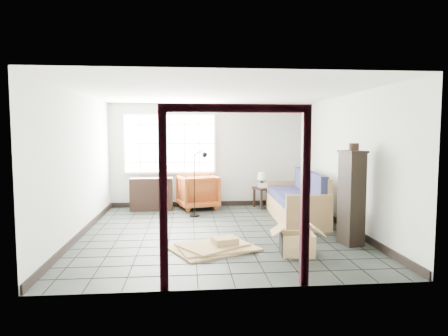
{
  "coord_description": "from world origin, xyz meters",
  "views": [
    {
      "loc": [
        -0.56,
        -7.36,
        1.86
      ],
      "look_at": [
        0.14,
        0.3,
        1.19
      ],
      "focal_mm": 32.0,
      "sensor_mm": 36.0,
      "label": 1
    }
  ],
  "objects": [
    {
      "name": "pot",
      "position": [
        2.2,
        -0.95,
        1.64
      ],
      "size": [
        0.21,
        0.21,
        0.12
      ],
      "rotation": [
        0.0,
        0.0,
        0.39
      ],
      "color": "black",
      "rests_on": "tall_shelf"
    },
    {
      "name": "console_shelf",
      "position": [
        -1.44,
        2.31,
        0.39
      ],
      "size": [
        1.02,
        0.42,
        0.79
      ],
      "rotation": [
        0.0,
        0.0,
        0.02
      ],
      "color": "black",
      "rests_on": "ground"
    },
    {
      "name": "armchair",
      "position": [
        -0.32,
        2.4,
        0.46
      ],
      "size": [
        1.08,
        1.04,
        0.92
      ],
      "primitive_type": "imported",
      "rotation": [
        0.0,
        0.0,
        3.4
      ],
      "color": "#993016",
      "rests_on": "ground"
    },
    {
      "name": "cardboard_pile",
      "position": [
        -0.12,
        -1.11,
        0.05
      ],
      "size": [
        1.56,
        1.38,
        0.19
      ],
      "rotation": [
        0.0,
        0.0,
        0.39
      ],
      "color": "olive",
      "rests_on": "ground"
    },
    {
      "name": "room_shell",
      "position": [
        0.0,
        0.03,
        1.68
      ],
      "size": [
        5.02,
        5.52,
        2.61
      ],
      "color": "#BAC1B9",
      "rests_on": "ground"
    },
    {
      "name": "tall_shelf",
      "position": [
        2.15,
        -1.02,
        0.8
      ],
      "size": [
        0.4,
        0.48,
        1.58
      ],
      "rotation": [
        0.0,
        0.0,
        0.18
      ],
      "color": "black",
      "rests_on": "ground"
    },
    {
      "name": "window_panel",
      "position": [
        -1.0,
        2.7,
        1.6
      ],
      "size": [
        2.32,
        0.08,
        1.52
      ],
      "color": "silver",
      "rests_on": "ground"
    },
    {
      "name": "futon_sofa",
      "position": [
        1.83,
        0.97,
        0.38
      ],
      "size": [
        0.99,
        2.39,
        1.05
      ],
      "rotation": [
        0.0,
        0.0,
        -0.05
      ],
      "color": "olive",
      "rests_on": "ground"
    },
    {
      "name": "side_table",
      "position": [
        1.35,
        2.4,
        0.43
      ],
      "size": [
        0.59,
        0.59,
        0.52
      ],
      "rotation": [
        0.0,
        0.0,
        0.31
      ],
      "color": "black",
      "rests_on": "ground"
    },
    {
      "name": "floor_lamp",
      "position": [
        -0.3,
        1.51,
        0.8
      ],
      "size": [
        0.47,
        0.3,
        1.51
      ],
      "rotation": [
        0.0,
        0.0,
        0.4
      ],
      "color": "black",
      "rests_on": "ground"
    },
    {
      "name": "open_box",
      "position": [
        1.1,
        -1.49,
        0.16
      ],
      "size": [
        0.84,
        0.47,
        0.45
      ],
      "rotation": [
        0.0,
        0.0,
        -0.1
      ],
      "color": "olive",
      "rests_on": "ground"
    },
    {
      "name": "projector",
      "position": [
        1.32,
        2.43,
        0.56
      ],
      "size": [
        0.3,
        0.26,
        0.09
      ],
      "rotation": [
        0.0,
        0.0,
        -0.24
      ],
      "color": "silver",
      "rests_on": "side_table"
    },
    {
      "name": "table_lamp",
      "position": [
        1.29,
        2.45,
        0.78
      ],
      "size": [
        0.24,
        0.24,
        0.37
      ],
      "rotation": [
        0.0,
        0.0,
        0.0
      ],
      "color": "black",
      "rests_on": "side_table"
    },
    {
      "name": "ground",
      "position": [
        0.0,
        0.0,
        0.0
      ],
      "size": [
        5.5,
        5.5,
        0.0
      ],
      "primitive_type": "plane",
      "color": "black",
      "rests_on": "ground"
    },
    {
      "name": "doorway_trim",
      "position": [
        0.0,
        -2.7,
        1.38
      ],
      "size": [
        1.8,
        0.08,
        2.2
      ],
      "color": "#340C15",
      "rests_on": "ground"
    }
  ]
}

